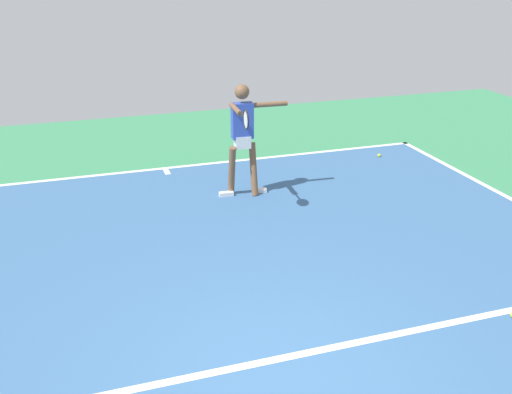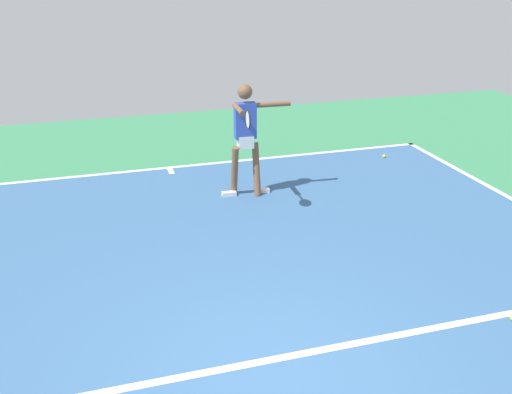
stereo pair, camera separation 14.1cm
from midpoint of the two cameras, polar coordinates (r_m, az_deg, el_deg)
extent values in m
plane|color=#388456|center=(5.89, 1.52, -16.89)|extent=(20.64, 20.64, 0.00)
cube|color=#38608E|center=(5.89, 1.52, -16.88)|extent=(10.39, 12.55, 0.00)
cube|color=white|center=(11.26, -9.12, 2.76)|extent=(10.39, 0.10, 0.01)
cube|color=white|center=(6.07, 0.71, -15.47)|extent=(7.79, 0.10, 0.01)
cube|color=white|center=(11.07, -8.95, 2.43)|extent=(0.10, 0.30, 0.01)
cylinder|color=brown|center=(9.80, -0.66, 2.70)|extent=(0.13, 0.31, 0.89)
cube|color=white|center=(9.96, -0.09, 0.61)|extent=(0.25, 0.11, 0.07)
cylinder|color=brown|center=(9.72, -2.76, 2.51)|extent=(0.13, 0.31, 0.89)
cube|color=white|center=(9.84, -3.29, 0.29)|extent=(0.25, 0.11, 0.07)
cube|color=white|center=(9.60, -1.74, 5.36)|extent=(0.26, 0.21, 0.20)
cube|color=#334CB2|center=(9.51, -1.76, 7.36)|extent=(0.35, 0.20, 0.57)
sphere|color=brown|center=(9.40, -1.80, 10.09)|extent=(0.23, 0.23, 0.23)
cylinder|color=brown|center=(9.56, 0.92, 8.92)|extent=(0.58, 0.11, 0.08)
cylinder|color=brown|center=(9.14, -2.41, 8.45)|extent=(0.11, 0.58, 0.08)
cylinder|color=black|center=(8.76, -1.83, 7.86)|extent=(0.04, 0.22, 0.03)
torus|color=black|center=(8.53, -1.45, 7.46)|extent=(0.04, 0.29, 0.29)
cylinder|color=silver|center=(8.53, -1.45, 7.46)|extent=(0.02, 0.25, 0.25)
sphere|color=yellow|center=(11.99, 11.44, 3.95)|extent=(0.07, 0.07, 0.07)
camera|label=1|loc=(0.07, -90.54, -0.22)|focal=41.54mm
camera|label=2|loc=(0.07, 89.46, 0.22)|focal=41.54mm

